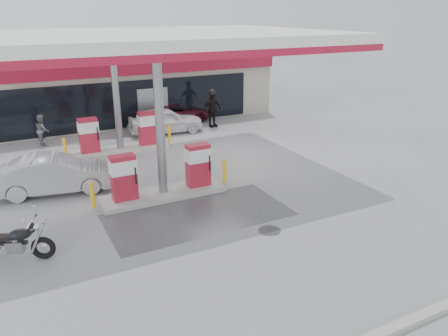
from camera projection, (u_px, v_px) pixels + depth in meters
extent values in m
plane|color=gray|center=(185.00, 218.00, 14.26)|extent=(90.00, 90.00, 0.00)
cube|color=#4C4C4F|center=(199.00, 215.00, 14.47)|extent=(6.00, 3.00, 0.00)
cylinder|color=#38383A|center=(269.00, 230.00, 13.45)|extent=(0.70, 0.70, 0.01)
cube|color=#BEB49F|center=(84.00, 85.00, 26.93)|extent=(22.00, 8.00, 4.00)
cube|color=black|center=(100.00, 107.00, 23.77)|extent=(18.00, 0.10, 2.60)
cube|color=maroon|center=(96.00, 68.00, 22.99)|extent=(22.00, 0.25, 1.00)
cube|color=navy|center=(215.00, 61.00, 25.96)|extent=(3.50, 0.12, 0.80)
cube|color=gray|center=(153.00, 107.00, 25.13)|extent=(1.80, 0.14, 2.20)
cube|color=silver|center=(130.00, 40.00, 16.61)|extent=(16.00, 10.00, 0.60)
cube|color=maroon|center=(178.00, 57.00, 12.54)|extent=(16.00, 0.12, 0.24)
cube|color=maroon|center=(101.00, 38.00, 20.81)|extent=(16.00, 0.12, 0.24)
cylinder|color=gray|center=(160.00, 127.00, 15.04)|extent=(0.32, 0.32, 5.00)
cylinder|color=gray|center=(116.00, 98.00, 20.05)|extent=(0.32, 0.32, 5.00)
cube|color=#9E9E99|center=(163.00, 194.00, 15.89)|extent=(4.50, 1.30, 0.18)
cube|color=maroon|center=(124.00, 178.00, 14.99)|extent=(0.85, 0.48, 1.60)
cube|color=maroon|center=(198.00, 165.00, 16.19)|extent=(0.85, 0.48, 1.60)
cube|color=silver|center=(123.00, 167.00, 14.85)|extent=(0.88, 0.52, 0.50)
cube|color=silver|center=(198.00, 155.00, 16.06)|extent=(0.88, 0.52, 0.50)
cylinder|color=#ECB10D|center=(92.00, 195.00, 14.66)|extent=(0.14, 0.14, 0.90)
cylinder|color=#ECB10D|center=(224.00, 171.00, 16.82)|extent=(0.14, 0.14, 0.90)
cube|color=#9E9E99|center=(121.00, 150.00, 20.90)|extent=(4.50, 1.30, 0.18)
cube|color=maroon|center=(89.00, 135.00, 19.99)|extent=(0.85, 0.48, 1.60)
cube|color=maroon|center=(148.00, 128.00, 21.20)|extent=(0.85, 0.48, 1.60)
cube|color=silver|center=(88.00, 127.00, 19.86)|extent=(0.88, 0.52, 0.50)
cube|color=silver|center=(147.00, 120.00, 21.06)|extent=(0.88, 0.52, 0.50)
cylinder|color=#ECB10D|center=(65.00, 148.00, 19.67)|extent=(0.14, 0.14, 0.90)
cylinder|color=#ECB10D|center=(169.00, 134.00, 21.83)|extent=(0.14, 0.14, 0.90)
torus|color=black|center=(43.00, 248.00, 11.83)|extent=(0.67, 0.39, 0.66)
cube|color=gray|center=(15.00, 246.00, 11.73)|extent=(0.51, 0.41, 0.33)
cube|color=black|center=(8.00, 243.00, 11.68)|extent=(0.96, 0.47, 0.09)
ellipsoid|color=black|center=(20.00, 234.00, 11.63)|extent=(0.70, 0.56, 0.31)
cylinder|color=silver|center=(31.00, 223.00, 11.55)|extent=(0.35, 0.79, 0.04)
sphere|color=silver|center=(37.00, 227.00, 11.60)|extent=(0.20, 0.20, 0.20)
imported|color=white|center=(166.00, 120.00, 23.88)|extent=(4.17, 1.97, 1.38)
imported|color=#5C5B60|center=(42.00, 130.00, 21.65)|extent=(0.60, 0.77, 1.56)
imported|color=#9EA1A6|center=(56.00, 174.00, 16.07)|extent=(4.46, 2.22, 1.40)
imported|color=#460F19|center=(10.00, 126.00, 22.89)|extent=(4.62, 2.16, 1.31)
imported|color=#4C1020|center=(176.00, 113.00, 26.20)|extent=(4.24, 2.08, 1.16)
imported|color=black|center=(212.00, 109.00, 24.99)|extent=(1.27, 0.72, 2.05)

